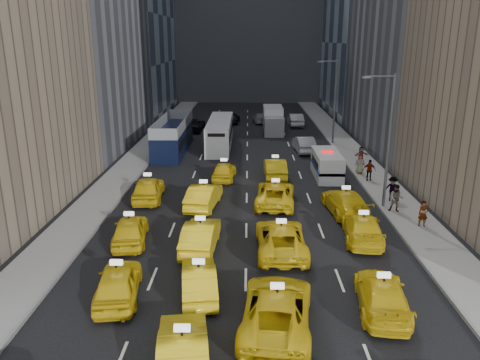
% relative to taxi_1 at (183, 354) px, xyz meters
% --- Properties ---
extents(ground, '(160.00, 160.00, 0.00)m').
position_rel_taxi_1_xyz_m(ground, '(2.10, 4.62, -0.80)').
color(ground, black).
rests_on(ground, ground).
extents(sidewalk_west, '(3.00, 90.00, 0.15)m').
position_rel_taxi_1_xyz_m(sidewalk_west, '(-8.40, 29.62, -0.73)').
color(sidewalk_west, gray).
rests_on(sidewalk_west, ground).
extents(sidewalk_east, '(3.00, 90.00, 0.15)m').
position_rel_taxi_1_xyz_m(sidewalk_east, '(12.60, 29.62, -0.73)').
color(sidewalk_east, gray).
rests_on(sidewalk_east, ground).
extents(curb_west, '(0.15, 90.00, 0.18)m').
position_rel_taxi_1_xyz_m(curb_west, '(-6.95, 29.62, -0.71)').
color(curb_west, slate).
rests_on(curb_west, ground).
extents(curb_east, '(0.15, 90.00, 0.18)m').
position_rel_taxi_1_xyz_m(curb_east, '(11.15, 29.62, -0.71)').
color(curb_east, slate).
rests_on(curb_east, ground).
extents(streetlight_near, '(2.15, 0.22, 9.00)m').
position_rel_taxi_1_xyz_m(streetlight_near, '(11.29, 16.62, 4.12)').
color(streetlight_near, '#595B60').
rests_on(streetlight_near, ground).
extents(streetlight_far, '(2.15, 0.22, 9.00)m').
position_rel_taxi_1_xyz_m(streetlight_far, '(11.29, 36.62, 4.12)').
color(streetlight_far, '#595B60').
rests_on(streetlight_far, ground).
extents(taxi_1, '(2.32, 5.04, 1.60)m').
position_rel_taxi_1_xyz_m(taxi_1, '(0.00, 0.00, 0.00)').
color(taxi_1, yellow).
rests_on(taxi_1, ground).
extents(taxi_4, '(2.39, 4.72, 1.54)m').
position_rel_taxi_1_xyz_m(taxi_4, '(-3.53, 4.84, -0.03)').
color(taxi_4, yellow).
rests_on(taxi_4, ground).
extents(taxi_5, '(2.07, 4.48, 1.42)m').
position_rel_taxi_1_xyz_m(taxi_5, '(0.01, 5.23, -0.09)').
color(taxi_5, yellow).
rests_on(taxi_5, ground).
extents(taxi_6, '(3.33, 6.09, 1.62)m').
position_rel_taxi_1_xyz_m(taxi_6, '(3.35, 2.81, 0.01)').
color(taxi_6, yellow).
rests_on(taxi_6, ground).
extents(taxi_7, '(2.56, 5.10, 1.42)m').
position_rel_taxi_1_xyz_m(taxi_7, '(7.88, 4.12, -0.09)').
color(taxi_7, yellow).
rests_on(taxi_7, ground).
extents(taxi_8, '(2.39, 4.69, 1.53)m').
position_rel_taxi_1_xyz_m(taxi_8, '(-4.44, 10.75, -0.04)').
color(taxi_8, yellow).
rests_on(taxi_8, ground).
extents(taxi_9, '(1.94, 4.89, 1.58)m').
position_rel_taxi_1_xyz_m(taxi_9, '(-0.38, 10.00, -0.01)').
color(taxi_9, yellow).
rests_on(taxi_9, ground).
extents(taxi_10, '(2.64, 5.63, 1.56)m').
position_rel_taxi_1_xyz_m(taxi_10, '(3.98, 9.73, -0.02)').
color(taxi_10, yellow).
rests_on(taxi_10, ground).
extents(taxi_11, '(2.66, 5.28, 1.47)m').
position_rel_taxi_1_xyz_m(taxi_11, '(8.73, 11.32, -0.06)').
color(taxi_11, yellow).
rests_on(taxi_11, ground).
extents(taxi_12, '(2.34, 5.05, 1.67)m').
position_rel_taxi_1_xyz_m(taxi_12, '(-4.91, 18.07, 0.04)').
color(taxi_12, yellow).
rests_on(taxi_12, ground).
extents(taxi_13, '(2.34, 5.06, 1.61)m').
position_rel_taxi_1_xyz_m(taxi_13, '(-0.83, 16.69, 0.00)').
color(taxi_13, yellow).
rests_on(taxi_13, ground).
extents(taxi_14, '(3.08, 5.78, 1.55)m').
position_rel_taxi_1_xyz_m(taxi_14, '(4.09, 17.24, -0.03)').
color(taxi_14, yellow).
rests_on(taxi_14, ground).
extents(taxi_15, '(2.77, 5.59, 1.56)m').
position_rel_taxi_1_xyz_m(taxi_15, '(8.60, 15.63, -0.02)').
color(taxi_15, yellow).
rests_on(taxi_15, ground).
extents(taxi_16, '(2.02, 4.37, 1.45)m').
position_rel_taxi_1_xyz_m(taxi_16, '(0.23, 23.19, -0.07)').
color(taxi_16, yellow).
rests_on(taxi_16, ground).
extents(taxi_17, '(1.80, 4.90, 1.60)m').
position_rel_taxi_1_xyz_m(taxi_17, '(4.43, 23.80, 0.00)').
color(taxi_17, yellow).
rests_on(taxi_17, ground).
extents(nypd_van, '(2.30, 5.34, 2.25)m').
position_rel_taxi_1_xyz_m(nypd_van, '(8.73, 24.05, 0.22)').
color(nypd_van, silver).
rests_on(nypd_van, ground).
extents(double_decker, '(2.77, 11.63, 3.38)m').
position_rel_taxi_1_xyz_m(double_decker, '(-5.41, 33.08, 0.87)').
color(double_decker, black).
rests_on(double_decker, ground).
extents(city_bus, '(2.41, 11.23, 2.90)m').
position_rel_taxi_1_xyz_m(city_bus, '(-0.80, 35.24, 0.63)').
color(city_bus, white).
rests_on(city_bus, ground).
extents(box_truck, '(2.89, 6.87, 3.06)m').
position_rel_taxi_1_xyz_m(box_truck, '(5.24, 43.36, 0.70)').
color(box_truck, silver).
rests_on(box_truck, ground).
extents(misc_car_0, '(2.06, 4.99, 1.61)m').
position_rel_taxi_1_xyz_m(misc_car_0, '(7.86, 33.04, 0.00)').
color(misc_car_0, '#9EA0A6').
rests_on(misc_car_0, ground).
extents(misc_car_1, '(2.91, 5.68, 1.53)m').
position_rel_taxi_1_xyz_m(misc_car_1, '(-4.73, 44.13, -0.03)').
color(misc_car_1, black).
rests_on(misc_car_1, ground).
extents(misc_car_2, '(2.20, 4.72, 1.33)m').
position_rel_taxi_1_xyz_m(misc_car_2, '(3.83, 50.07, -0.13)').
color(misc_car_2, gray).
rests_on(misc_car_2, ground).
extents(misc_car_3, '(2.22, 4.44, 1.45)m').
position_rel_taxi_1_xyz_m(misc_car_3, '(0.04, 49.50, -0.07)').
color(misc_car_3, black).
rests_on(misc_car_3, ground).
extents(misc_car_4, '(1.87, 5.02, 1.64)m').
position_rel_taxi_1_xyz_m(misc_car_4, '(8.41, 47.81, 0.02)').
color(misc_car_4, '#A1A4A9').
rests_on(misc_car_4, ground).
extents(pedestrian_0, '(0.61, 0.43, 1.61)m').
position_rel_taxi_1_xyz_m(pedestrian_0, '(12.78, 13.10, 0.16)').
color(pedestrian_0, gray).
rests_on(pedestrian_0, sidewalk_east).
extents(pedestrian_1, '(1.01, 0.76, 1.85)m').
position_rel_taxi_1_xyz_m(pedestrian_1, '(11.90, 15.57, 0.28)').
color(pedestrian_1, gray).
rests_on(pedestrian_1, sidewalk_east).
extents(pedestrian_2, '(1.21, 0.72, 1.75)m').
position_rel_taxi_1_xyz_m(pedestrian_2, '(12.28, 17.76, 0.22)').
color(pedestrian_2, gray).
rests_on(pedestrian_2, sidewalk_east).
extents(pedestrian_3, '(1.04, 0.55, 1.71)m').
position_rel_taxi_1_xyz_m(pedestrian_3, '(11.89, 22.66, 0.21)').
color(pedestrian_3, gray).
rests_on(pedestrian_3, sidewalk_east).
extents(pedestrian_4, '(0.88, 0.57, 1.69)m').
position_rel_taxi_1_xyz_m(pedestrian_4, '(11.63, 24.71, 0.19)').
color(pedestrian_4, gray).
rests_on(pedestrian_4, sidewalk_east).
extents(pedestrian_5, '(1.56, 0.91, 1.62)m').
position_rel_taxi_1_xyz_m(pedestrian_5, '(12.39, 27.70, 0.16)').
color(pedestrian_5, gray).
rests_on(pedestrian_5, sidewalk_east).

